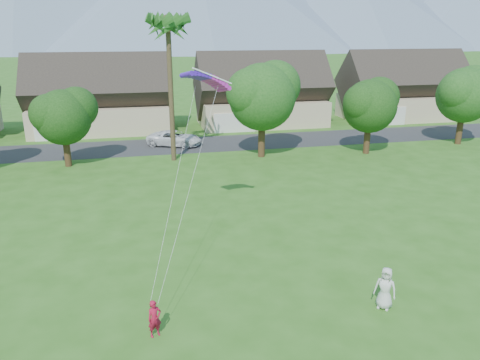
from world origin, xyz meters
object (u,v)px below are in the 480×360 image
object	(u,v)px
watcher	(385,288)
parafoil_kite	(207,78)
kite_flyer	(155,319)
parked_car	(174,138)

from	to	relation	value
watcher	parafoil_kite	xyz separation A→B (m)	(-5.93, 9.31, 7.85)
kite_flyer	parafoil_kite	size ratio (longest dim) A/B	0.52
watcher	parafoil_kite	world-z (taller)	parafoil_kite
parked_car	kite_flyer	bearing A→B (deg)	-161.74
parafoil_kite	kite_flyer	bearing A→B (deg)	-132.88
watcher	parafoil_kite	size ratio (longest dim) A/B	0.64
parked_car	watcher	bearing A→B (deg)	-144.31
kite_flyer	parafoil_kite	bearing A→B (deg)	46.52
watcher	parafoil_kite	bearing A→B (deg)	163.85
kite_flyer	watcher	bearing A→B (deg)	-23.19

